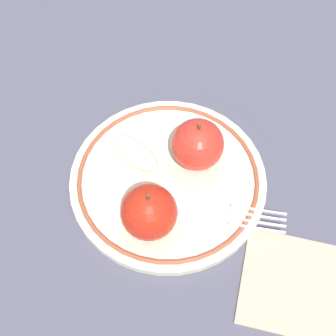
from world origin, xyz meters
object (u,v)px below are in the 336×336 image
object	(u,v)px
apple_red_whole	(198,145)
apple_slice_front	(134,153)
fork	(201,210)
plate	(168,179)
napkin_folded	(300,286)
apple_second_whole	(149,212)

from	to	relation	value
apple_red_whole	apple_slice_front	xyz separation A→B (m)	(-0.08, -0.01, -0.02)
fork	apple_red_whole	bearing A→B (deg)	102.66
plate	apple_slice_front	distance (m)	0.05
apple_slice_front	napkin_folded	size ratio (longest dim) A/B	0.56
apple_second_whole	apple_slice_front	world-z (taller)	apple_second_whole
apple_red_whole	apple_second_whole	distance (m)	0.11
plate	apple_red_whole	distance (m)	0.06
apple_second_whole	fork	size ratio (longest dim) A/B	0.38
plate	napkin_folded	xyz separation A→B (m)	(0.16, -0.12, -0.00)
apple_second_whole	apple_red_whole	bearing A→B (deg)	63.24
apple_second_whole	napkin_folded	size ratio (longest dim) A/B	0.56
napkin_folded	plate	bearing A→B (deg)	142.90
plate	fork	xyz separation A→B (m)	(0.04, -0.04, 0.01)
apple_slice_front	fork	bearing A→B (deg)	179.14
apple_red_whole	fork	size ratio (longest dim) A/B	0.38
napkin_folded	apple_slice_front	bearing A→B (deg)	144.75
plate	apple_slice_front	bearing A→B (deg)	152.14
plate	fork	bearing A→B (deg)	-44.94
apple_second_whole	fork	xyz separation A→B (m)	(0.06, 0.02, -0.03)
plate	apple_slice_front	size ratio (longest dim) A/B	3.36
plate	napkin_folded	world-z (taller)	plate
fork	napkin_folded	world-z (taller)	fork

